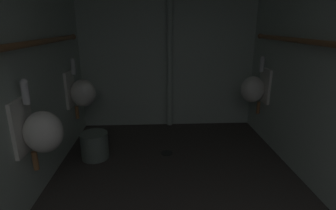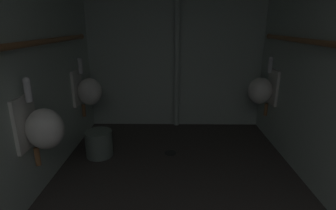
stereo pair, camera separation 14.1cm
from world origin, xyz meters
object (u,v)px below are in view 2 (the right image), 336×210
urinal_left_far (88,91)px  standpipe_back_wall (177,44)px  urinal_right_mid (262,90)px  floor_drain (170,153)px  urinal_left_mid (42,128)px  waste_bin (99,144)px

urinal_left_far → standpipe_back_wall: (1.12, 0.52, 0.53)m
urinal_right_mid → floor_drain: 1.41m
standpipe_back_wall → urinal_right_mid: bearing=-22.6°
urinal_left_mid → urinal_right_mid: (2.19, 1.29, 0.00)m
urinal_left_far → standpipe_back_wall: 1.34m
urinal_left_mid → urinal_left_far: bearing=90.0°
waste_bin → urinal_right_mid: bearing=13.8°
urinal_left_far → urinal_left_mid: bearing=-90.0°
urinal_left_far → waste_bin: bearing=-63.5°
standpipe_back_wall → floor_drain: bearing=-95.6°
urinal_left_mid → standpipe_back_wall: bearing=57.3°
urinal_left_mid → urinal_left_far: size_ratio=1.00×
standpipe_back_wall → floor_drain: standpipe_back_wall is taller
standpipe_back_wall → urinal_left_far: bearing=-155.1°
floor_drain → urinal_left_mid: bearing=-139.9°
urinal_left_mid → waste_bin: size_ratio=2.45×
urinal_left_mid → floor_drain: (1.03, 0.87, -0.67)m
floor_drain → standpipe_back_wall: bearing=84.4°
floor_drain → waste_bin: (-0.83, -0.06, 0.15)m
standpipe_back_wall → waste_bin: bearing=-134.2°
standpipe_back_wall → waste_bin: (-0.91, -0.94, -1.05)m
urinal_left_mid → standpipe_back_wall: 2.14m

